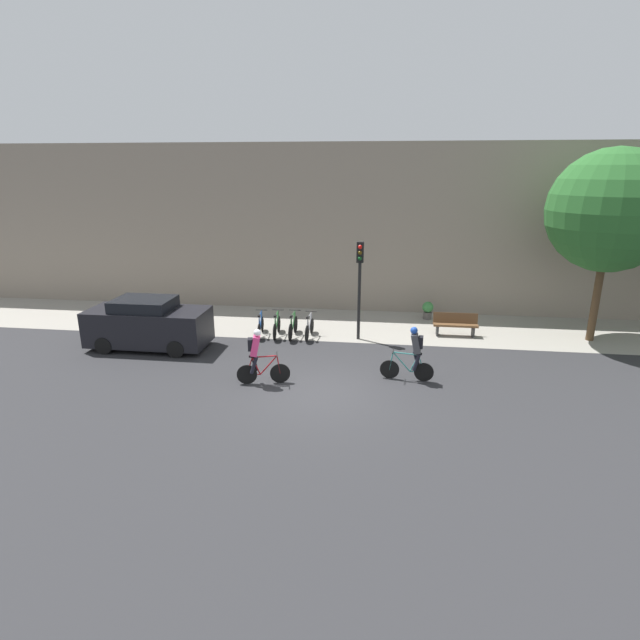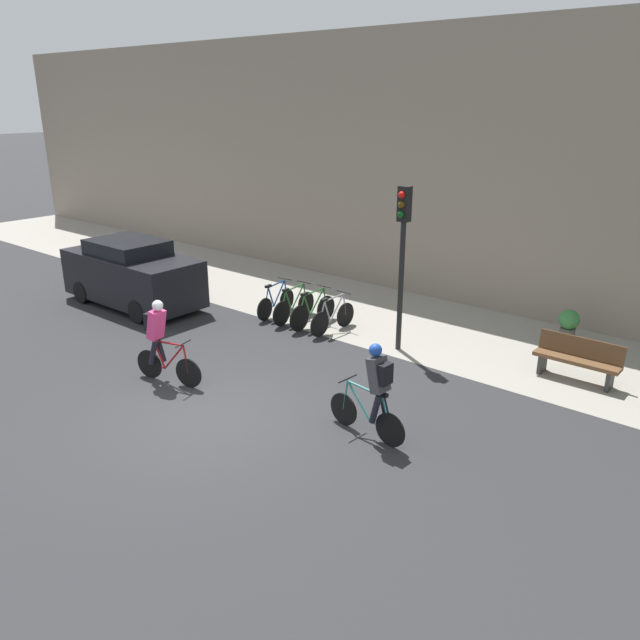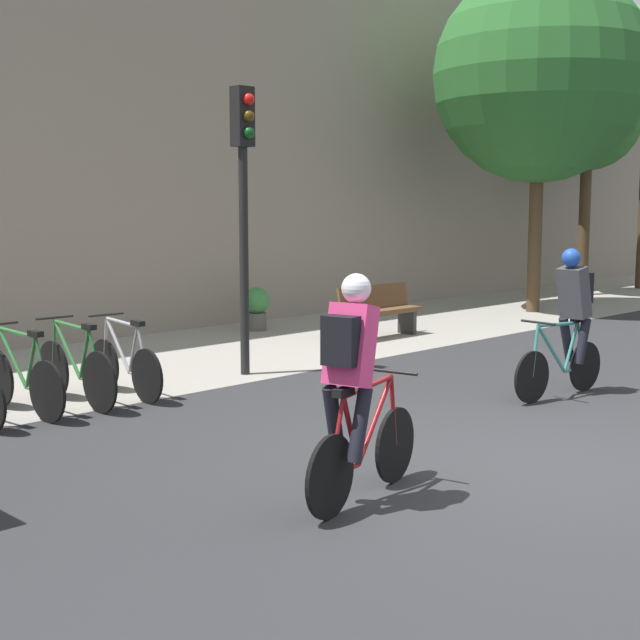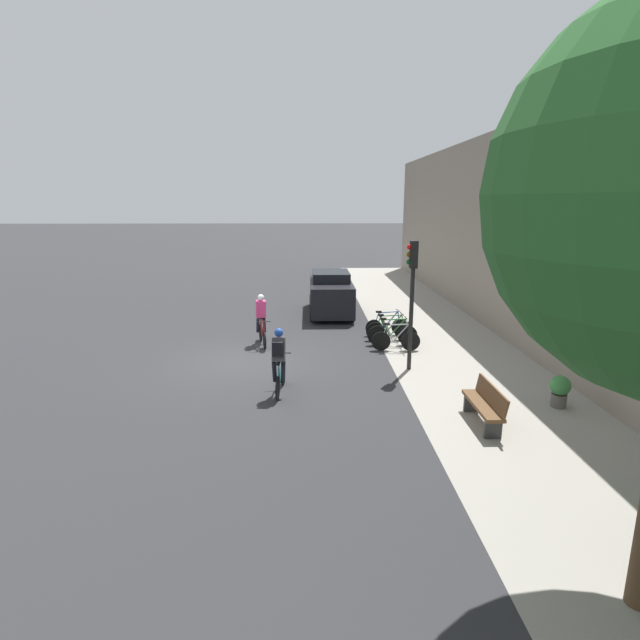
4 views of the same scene
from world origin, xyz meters
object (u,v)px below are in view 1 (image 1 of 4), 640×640
at_px(parked_bike_3, 309,328).
at_px(bench, 455,324).
at_px(parked_bike_0, 261,326).
at_px(cyclist_pink, 257,355).
at_px(parked_bike_2, 293,327).
at_px(traffic_light_pole, 360,273).
at_px(parked_car, 148,324).
at_px(cyclist_grey, 414,352).
at_px(potted_plant, 428,309).
at_px(parked_bike_1, 277,326).

distance_m(parked_bike_3, bench, 5.72).
bearing_deg(parked_bike_0, bench, 7.36).
relative_size(parked_bike_0, parked_bike_3, 0.98).
relative_size(cyclist_pink, parked_bike_0, 1.11).
height_order(parked_bike_2, traffic_light_pole, traffic_light_pole).
height_order(traffic_light_pole, parked_car, traffic_light_pole).
bearing_deg(bench, parked_car, -165.76).
xyz_separation_m(cyclist_grey, potted_plant, (0.95, 6.73, -0.51)).
height_order(parked_car, potted_plant, parked_car).
xyz_separation_m(cyclist_grey, parked_bike_1, (-5.08, 3.62, -0.55)).
height_order(parked_bike_1, potted_plant, parked_bike_1).
distance_m(cyclist_pink, parked_bike_3, 4.61).
xyz_separation_m(parked_bike_0, potted_plant, (6.67, 3.10, 0.06)).
relative_size(cyclist_grey, parked_bike_2, 1.02).
bearing_deg(cyclist_grey, parked_bike_2, 140.71).
height_order(cyclist_grey, bench, cyclist_grey).
distance_m(cyclist_grey, parked_bike_1, 6.26).
xyz_separation_m(parked_bike_2, traffic_light_pole, (2.54, 0.05, 2.19)).
bearing_deg(cyclist_pink, potted_plant, 53.40).
xyz_separation_m(parked_bike_3, traffic_light_pole, (1.89, 0.05, 2.20)).
xyz_separation_m(cyclist_pink, traffic_light_pole, (2.80, 4.54, 1.64)).
height_order(cyclist_pink, parked_bike_1, cyclist_pink).
relative_size(traffic_light_pole, parked_car, 0.87).
relative_size(cyclist_grey, parked_bike_0, 1.10).
height_order(cyclist_grey, potted_plant, cyclist_grey).
relative_size(parked_bike_1, parked_bike_3, 1.05).
distance_m(cyclist_grey, potted_plant, 6.81).
bearing_deg(parked_bike_1, parked_bike_0, -179.98).
bearing_deg(potted_plant, cyclist_pink, -126.60).
bearing_deg(potted_plant, parked_bike_2, -150.02).
xyz_separation_m(cyclist_grey, parked_bike_3, (-3.78, 3.62, -0.56)).
relative_size(cyclist_pink, parked_car, 0.41).
distance_m(parked_bike_3, potted_plant, 5.66).
relative_size(parked_bike_0, parked_bike_1, 0.94).
bearing_deg(parked_bike_1, parked_bike_2, 0.02).
bearing_deg(cyclist_pink, parked_bike_2, 86.69).
bearing_deg(parked_car, parked_bike_2, 20.69).
bearing_deg(parked_bike_2, parked_bike_0, -179.98).
bearing_deg(parked_car, cyclist_grey, -10.50).
bearing_deg(bench, cyclist_pink, -140.13).
bearing_deg(cyclist_grey, bench, 68.04).
xyz_separation_m(traffic_light_pole, parked_car, (-7.52, -1.94, -1.69)).
bearing_deg(potted_plant, bench, -66.87).
xyz_separation_m(parked_bike_3, potted_plant, (4.73, 3.10, 0.05)).
relative_size(parked_bike_2, traffic_light_pole, 0.46).
height_order(traffic_light_pole, bench, traffic_light_pole).
xyz_separation_m(traffic_light_pole, bench, (3.75, 0.92, -2.12)).
xyz_separation_m(parked_bike_1, parked_bike_2, (0.65, 0.00, 0.01)).
distance_m(bench, parked_car, 11.63).
distance_m(parked_bike_1, parked_car, 4.75).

